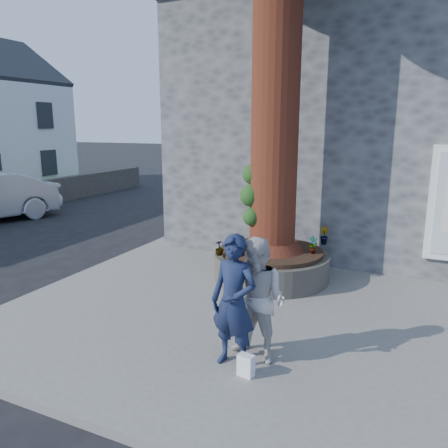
% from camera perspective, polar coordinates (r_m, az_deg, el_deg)
% --- Properties ---
extents(ground, '(120.00, 120.00, 0.00)m').
position_cam_1_polar(ground, '(7.63, -4.66, -11.66)').
color(ground, black).
rests_on(ground, ground).
extents(pavement, '(9.00, 8.00, 0.12)m').
position_cam_1_polar(pavement, '(7.93, 8.65, -10.34)').
color(pavement, slate).
rests_on(pavement, ground).
extents(yellow_line, '(0.10, 30.00, 0.01)m').
position_cam_1_polar(yellow_line, '(10.08, -17.16, -6.01)').
color(yellow_line, yellow).
rests_on(yellow_line, ground).
extents(stone_shop, '(10.30, 8.30, 6.30)m').
position_cam_1_polar(stone_shop, '(13.26, 21.14, 11.97)').
color(stone_shop, '#47494C').
rests_on(stone_shop, ground).
extents(planter, '(2.30, 2.30, 0.60)m').
position_cam_1_polar(planter, '(8.89, 6.20, -5.25)').
color(planter, black).
rests_on(planter, pavement).
extents(man, '(0.68, 0.50, 1.73)m').
position_cam_1_polar(man, '(5.57, 1.28, -10.13)').
color(man, '#16203E').
rests_on(man, pavement).
extents(woman, '(0.92, 0.79, 1.65)m').
position_cam_1_polar(woman, '(5.72, 4.42, -9.95)').
color(woman, silver).
rests_on(woman, pavement).
extents(shopping_bag, '(0.22, 0.15, 0.28)m').
position_cam_1_polar(shopping_bag, '(5.66, 2.88, -17.96)').
color(shopping_bag, white).
rests_on(shopping_bag, pavement).
extents(plant_a, '(0.22, 0.19, 0.35)m').
position_cam_1_polar(plant_a, '(8.61, 11.54, -2.70)').
color(plant_a, gray).
rests_on(plant_a, planter).
extents(plant_b, '(0.28, 0.28, 0.37)m').
position_cam_1_polar(plant_b, '(9.34, 12.90, -1.48)').
color(plant_b, gray).
rests_on(plant_b, planter).
extents(plant_c, '(0.23, 0.23, 0.29)m').
position_cam_1_polar(plant_c, '(8.35, -0.60, -3.11)').
color(plant_c, gray).
rests_on(plant_c, planter).
extents(plant_d, '(0.33, 0.33, 0.28)m').
position_cam_1_polar(plant_d, '(8.69, 7.30, -2.64)').
color(plant_d, gray).
rests_on(plant_d, planter).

